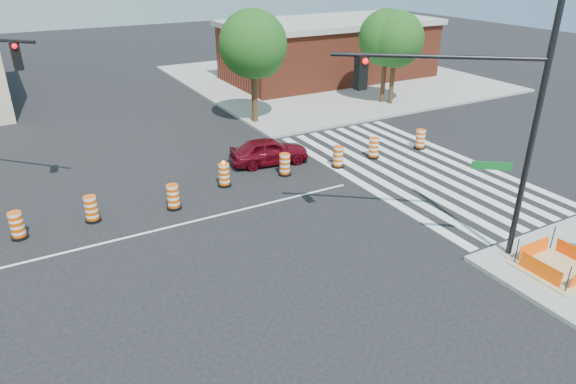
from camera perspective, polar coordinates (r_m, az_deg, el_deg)
name	(u,v)px	position (r m, az deg, el deg)	size (l,w,h in m)	color
ground	(192,222)	(19.93, -10.61, -3.27)	(120.00, 120.00, 0.00)	black
sidewalk_ne	(328,78)	(42.87, 4.49, 12.52)	(22.00, 22.00, 0.15)	gray
crosswalk_east	(412,168)	(25.12, 13.59, 2.58)	(6.75, 13.50, 0.01)	silver
lane_centerline	(192,222)	(19.93, -10.62, -3.25)	(14.00, 0.12, 0.01)	silver
excavation_pit	(557,267)	(18.59, 27.73, -7.43)	(2.20, 2.20, 0.90)	tan
brick_storefront	(329,50)	(42.44, 4.59, 15.48)	(16.50, 8.50, 4.60)	maroon
red_coupe	(269,151)	(24.80, -2.12, 4.58)	(1.52, 3.78, 1.29)	#580712
signal_pole_se	(478,109)	(16.60, 20.35, 8.69)	(5.08, 3.88, 8.27)	black
tree_north_c	(254,48)	(30.24, -3.85, 15.68)	(3.91, 3.87, 6.59)	#382314
tree_north_d	(386,41)	(35.16, 10.89, 16.15)	(3.62, 3.62, 6.16)	#382314
tree_north_e	(395,42)	(34.91, 11.85, 15.96)	(3.60, 3.60, 6.11)	#382314
median_drum_2	(17,226)	(20.68, -27.87, -3.37)	(0.60, 0.60, 1.02)	black
median_drum_3	(92,210)	(20.81, -20.99, -1.85)	(0.60, 0.60, 1.02)	black
median_drum_4	(173,198)	(20.89, -12.63, -0.61)	(0.60, 0.60, 1.02)	black
median_drum_5	(224,175)	(22.57, -7.11, 1.84)	(0.60, 0.60, 1.18)	black
median_drum_6	(285,165)	(23.53, -0.36, 3.00)	(0.60, 0.60, 1.02)	black
median_drum_7	(338,158)	(24.54, 5.56, 3.83)	(0.60, 0.60, 1.02)	black
median_drum_8	(374,149)	(25.93, 9.49, 4.78)	(0.60, 0.60, 1.02)	black
median_drum_9	(420,140)	(27.70, 14.48, 5.64)	(0.60, 0.60, 1.02)	black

